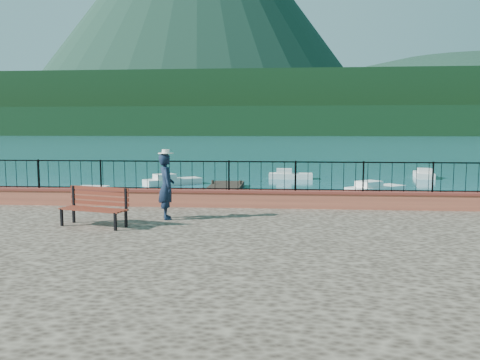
% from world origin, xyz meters
% --- Properties ---
extents(ground, '(2000.00, 2000.00, 0.00)m').
position_xyz_m(ground, '(0.00, 0.00, 0.00)').
color(ground, '#19596B').
rests_on(ground, ground).
extents(parapet, '(28.00, 0.46, 0.58)m').
position_xyz_m(parapet, '(0.00, 3.70, 1.49)').
color(parapet, '#CC6749').
rests_on(parapet, promenade).
extents(railing, '(27.00, 0.05, 0.95)m').
position_xyz_m(railing, '(0.00, 3.70, 2.25)').
color(railing, black).
rests_on(railing, parapet).
extents(dock, '(2.00, 16.00, 0.30)m').
position_xyz_m(dock, '(-2.00, 12.00, 0.15)').
color(dock, '#2D231C').
rests_on(dock, ground).
extents(far_forest, '(900.00, 60.00, 18.00)m').
position_xyz_m(far_forest, '(0.00, 300.00, 9.00)').
color(far_forest, black).
rests_on(far_forest, ground).
extents(foothills, '(900.00, 120.00, 44.00)m').
position_xyz_m(foothills, '(0.00, 360.00, 22.00)').
color(foothills, black).
rests_on(foothills, ground).
extents(volcano, '(560.00, 560.00, 380.00)m').
position_xyz_m(volcano, '(-120.00, 700.00, 190.00)').
color(volcano, '#142D23').
rests_on(volcano, ground).
extents(companion_hill, '(448.00, 384.00, 180.00)m').
position_xyz_m(companion_hill, '(220.00, 560.00, 0.00)').
color(companion_hill, '#142D23').
rests_on(companion_hill, ground).
extents(park_bench, '(1.97, 1.10, 1.04)m').
position_xyz_m(park_bench, '(-3.56, 0.28, 1.51)').
color(park_bench, black).
rests_on(park_bench, promenade).
extents(person, '(0.67, 0.81, 1.90)m').
position_xyz_m(person, '(-1.88, 1.47, 2.15)').
color(person, '#101D32').
rests_on(person, promenade).
extents(hat, '(0.44, 0.44, 0.12)m').
position_xyz_m(hat, '(-1.88, 1.47, 3.16)').
color(hat, white).
rests_on(hat, person).
extents(boat_0, '(4.33, 1.31, 0.80)m').
position_xyz_m(boat_0, '(-7.94, 12.37, 0.40)').
color(boat_0, silver).
rests_on(boat_0, ground).
extents(boat_1, '(3.93, 1.99, 0.80)m').
position_xyz_m(boat_1, '(3.28, 10.34, 0.40)').
color(boat_1, silver).
rests_on(boat_1, ground).
extents(boat_2, '(3.89, 3.36, 0.80)m').
position_xyz_m(boat_2, '(7.13, 16.56, 0.40)').
color(boat_2, white).
rests_on(boat_2, ground).
extents(boat_3, '(3.95, 3.37, 0.80)m').
position_xyz_m(boat_3, '(-5.94, 19.85, 0.40)').
color(boat_3, silver).
rests_on(boat_3, ground).
extents(boat_4, '(3.37, 1.39, 0.80)m').
position_xyz_m(boat_4, '(2.27, 24.57, 0.40)').
color(boat_4, silver).
rests_on(boat_4, ground).
extents(boat_5, '(1.85, 3.46, 0.80)m').
position_xyz_m(boat_5, '(12.83, 26.30, 0.40)').
color(boat_5, silver).
rests_on(boat_5, ground).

